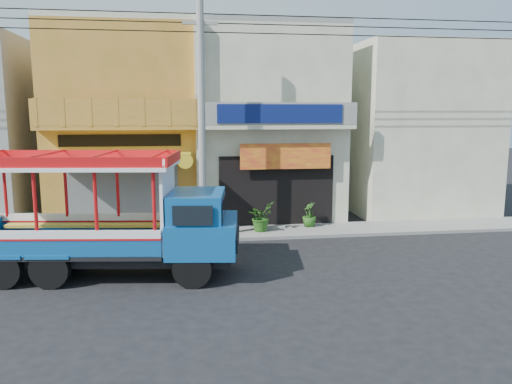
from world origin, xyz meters
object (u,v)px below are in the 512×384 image
green_sign (30,228)px  potted_plant_a (261,216)px  songthaew_truck (124,218)px  potted_plant_c (309,214)px  utility_pole (206,100)px

green_sign → potted_plant_a: 8.34m
songthaew_truck → potted_plant_c: bearing=36.3°
utility_pole → green_sign: utility_pole is taller
songthaew_truck → green_sign: size_ratio=8.13×
songthaew_truck → potted_plant_a: size_ratio=6.93×
songthaew_truck → potted_plant_c: size_ratio=7.96×
green_sign → songthaew_truck: bearing=-48.3°
songthaew_truck → potted_plant_a: (4.52, 4.37, -1.01)m
utility_pole → green_sign: size_ratio=29.44×
utility_pole → green_sign: (-6.29, 0.61, -4.51)m
songthaew_truck → potted_plant_c: (6.54, 4.80, -1.08)m
potted_plant_a → potted_plant_c: 2.06m
green_sign → potted_plant_a: bearing=0.6°
songthaew_truck → utility_pole: bearing=56.1°
potted_plant_a → potted_plant_c: size_ratio=1.15×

